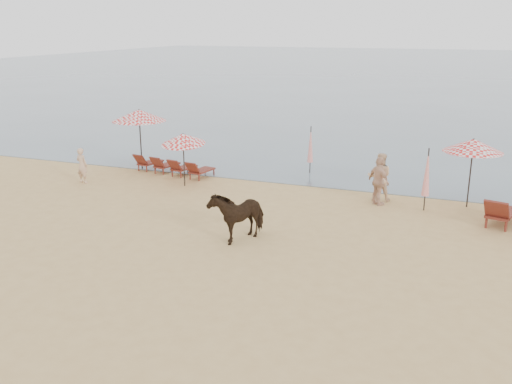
% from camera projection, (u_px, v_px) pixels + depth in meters
% --- Properties ---
extents(ground, '(120.00, 120.00, 0.00)m').
position_uv_depth(ground, '(187.00, 285.00, 14.52)').
color(ground, tan).
rests_on(ground, ground).
extents(sea, '(160.00, 140.00, 0.06)m').
position_uv_depth(sea, '(429.00, 68.00, 86.36)').
color(sea, '#51606B').
rests_on(sea, ground).
extents(lounger_cluster_left, '(3.70, 2.09, 0.55)m').
position_uv_depth(lounger_cluster_left, '(173.00, 166.00, 25.18)').
color(lounger_cluster_left, maroon).
rests_on(lounger_cluster_left, ground).
extents(umbrella_open_left_a, '(2.41, 2.41, 2.74)m').
position_uv_depth(umbrella_open_left_a, '(139.00, 115.00, 25.58)').
color(umbrella_open_left_a, black).
rests_on(umbrella_open_left_a, ground).
extents(umbrella_open_left_b, '(1.78, 1.82, 2.27)m').
position_uv_depth(umbrella_open_left_b, '(183.00, 139.00, 22.88)').
color(umbrella_open_left_b, black).
rests_on(umbrella_open_left_b, ground).
extents(umbrella_open_right, '(2.08, 2.08, 2.53)m').
position_uv_depth(umbrella_open_right, '(473.00, 145.00, 20.10)').
color(umbrella_open_right, black).
rests_on(umbrella_open_right, ground).
extents(umbrella_closed_left, '(0.26, 0.26, 2.13)m').
position_uv_depth(umbrella_closed_left, '(311.00, 145.00, 25.03)').
color(umbrella_closed_left, black).
rests_on(umbrella_closed_left, ground).
extents(umbrella_closed_right, '(0.28, 0.28, 2.27)m').
position_uv_depth(umbrella_closed_right, '(427.00, 172.00, 19.97)').
color(umbrella_closed_right, black).
rests_on(umbrella_closed_right, ground).
extents(cow, '(1.51, 2.05, 1.58)m').
position_uv_depth(cow, '(238.00, 214.00, 17.51)').
color(cow, black).
rests_on(cow, ground).
extents(beachgoer_left, '(0.59, 0.44, 1.49)m').
position_uv_depth(beachgoer_left, '(82.00, 165.00, 23.71)').
color(beachgoer_left, tan).
rests_on(beachgoer_left, ground).
extents(beachgoer_right_a, '(1.01, 0.86, 1.83)m').
position_uv_depth(beachgoer_right_a, '(380.00, 177.00, 21.25)').
color(beachgoer_right_a, '#DBB189').
rests_on(beachgoer_right_a, ground).
extents(beachgoer_right_b, '(1.08, 1.03, 1.80)m').
position_uv_depth(beachgoer_right_b, '(379.00, 181.00, 20.74)').
color(beachgoer_right_b, tan).
rests_on(beachgoer_right_b, ground).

